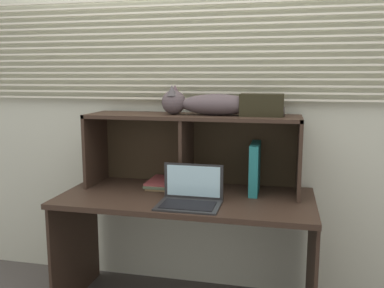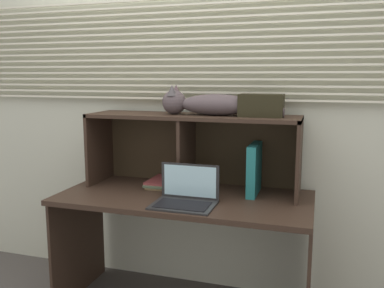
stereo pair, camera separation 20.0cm
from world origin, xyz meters
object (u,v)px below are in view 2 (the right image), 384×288
Objects in this scene: book_stack at (162,182)px; storage_box at (261,105)px; cat at (206,104)px; laptop at (186,197)px; binder_upright at (254,169)px.

storage_box is at bearing -0.15° from book_stack.
cat reaches higher than storage_box.
laptop is at bearing -50.43° from book_stack.
laptop is 0.46m from binder_upright.
book_stack is (-0.26, 0.31, -0.02)m from laptop.
cat is at bearing 180.00° from binder_upright.
cat reaches higher than binder_upright.
binder_upright is 1.20× the size of storage_box.
laptop is 1.24× the size of book_stack.
cat is 0.57m from laptop.
binder_upright is at bearing 43.88° from laptop.
laptop is 0.67m from storage_box.
cat is at bearing 180.00° from storage_box.
laptop is at bearing -138.72° from storage_box.
laptop reaches higher than book_stack.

